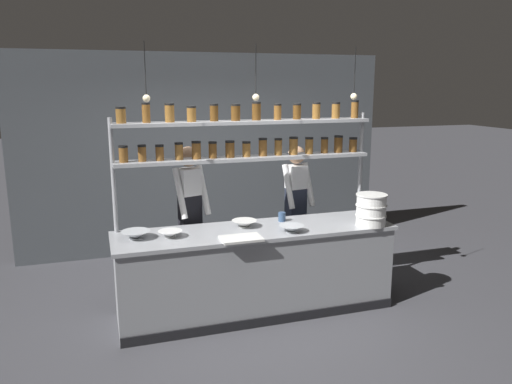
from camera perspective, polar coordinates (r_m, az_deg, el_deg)
The scene contains 14 objects.
ground_plane at distance 5.55m, azimuth -0.01°, elevation -13.38°, with size 40.00×40.00×0.00m, color #3D3D42.
back_wall at distance 7.31m, azimuth -5.61°, elevation 4.44°, with size 5.34×0.12×2.83m, color #4C5156.
prep_counter at distance 5.37m, azimuth -0.01°, elevation -8.96°, with size 2.94×0.76×0.92m.
spice_shelf_unit at distance 5.36m, azimuth -1.06°, elevation 5.64°, with size 2.83×0.28×2.22m.
chef_left at distance 5.60m, azimuth -7.53°, elevation -2.23°, with size 0.42×0.35×1.74m.
chef_center at distance 6.14m, azimuth 4.58°, elevation -1.32°, with size 0.40×0.32×1.67m.
container_stack at distance 5.45m, azimuth 13.02°, elevation -1.98°, with size 0.33×0.33×0.34m.
cutting_board at distance 4.87m, azimuth -1.71°, elevation -5.33°, with size 0.40×0.26×0.02m.
prep_bowl_near_left at distance 5.28m, azimuth -1.34°, elevation -3.64°, with size 0.27×0.27×0.07m.
prep_bowl_center_front at distance 5.03m, azimuth -13.57°, elevation -4.79°, with size 0.29×0.29×0.08m.
prep_bowl_center_back at distance 5.12m, azimuth 4.08°, elevation -4.21°, with size 0.26×0.26×0.07m.
prep_bowl_near_right at distance 5.01m, azimuth -9.77°, elevation -4.76°, with size 0.24×0.24×0.07m.
serving_cup_front at distance 5.50m, azimuth 2.98°, elevation -2.84°, with size 0.08×0.08×0.10m.
pendant_light_row at distance 5.01m, azimuth 0.07°, elevation 11.02°, with size 2.22×0.07×0.55m.
Camera 1 is at (-1.54, -4.76, 2.40)m, focal length 35.00 mm.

